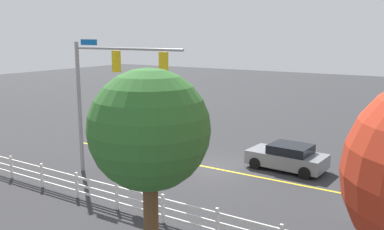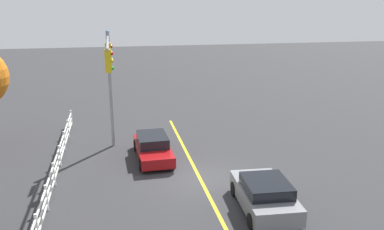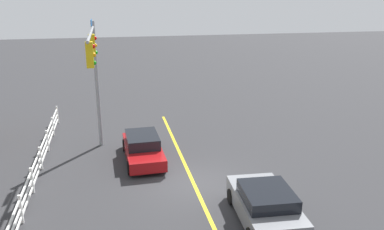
# 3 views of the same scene
# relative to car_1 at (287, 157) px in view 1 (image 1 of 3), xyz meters

# --- Properties ---
(ground_plane) EXTENTS (120.00, 120.00, 0.00)m
(ground_plane) POSITION_rel_car_1_xyz_m (3.53, 1.94, -0.69)
(ground_plane) COLOR #2D2D30
(lane_center_stripe) EXTENTS (28.00, 0.16, 0.01)m
(lane_center_stripe) POSITION_rel_car_1_xyz_m (-0.47, 1.94, -0.69)
(lane_center_stripe) COLOR gold
(lane_center_stripe) RESTS_ON ground_plane
(signal_assembly) EXTENTS (6.58, 0.37, 6.87)m
(signal_assembly) POSITION_rel_car_1_xyz_m (7.10, 6.01, 4.12)
(signal_assembly) COLOR gray
(signal_assembly) RESTS_ON ground_plane
(car_1) EXTENTS (4.16, 2.24, 1.40)m
(car_1) POSITION_rel_car_1_xyz_m (0.00, 0.00, 0.00)
(car_1) COLOR slate
(car_1) RESTS_ON ground_plane
(car_2) EXTENTS (4.34, 1.94, 1.30)m
(car_2) POSITION_rel_car_1_xyz_m (6.60, 3.91, -0.05)
(car_2) COLOR maroon
(car_2) RESTS_ON ground_plane
(white_rail_fence) EXTENTS (26.10, 0.10, 1.15)m
(white_rail_fence) POSITION_rel_car_1_xyz_m (0.53, 8.80, -0.09)
(white_rail_fence) COLOR white
(white_rail_fence) RESTS_ON ground_plane
(tree_0) EXTENTS (3.12, 3.12, 6.30)m
(tree_0) POSITION_rel_car_1_xyz_m (-0.87, 12.75, 3.99)
(tree_0) COLOR brown
(tree_0) RESTS_ON ground_plane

